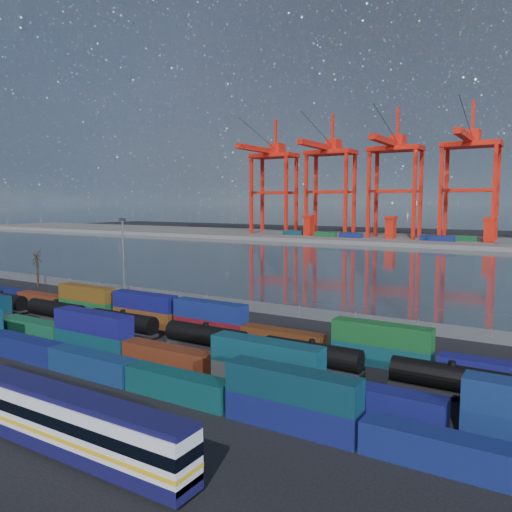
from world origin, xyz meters
The scene contains 13 objects.
ground centered at (0.00, 0.00, 0.00)m, with size 700.00×700.00×0.00m, color black.
harbor_water centered at (0.00, 105.00, 0.01)m, with size 700.00×700.00×0.00m, color #28323A.
far_quay centered at (0.00, 210.00, 1.00)m, with size 700.00×70.00×2.00m, color #514F4C.
container_row_south centered at (-4.53, -10.32, 2.05)m, with size 139.20×2.51×5.35m.
container_row_mid centered at (-1.11, -3.89, 2.08)m, with size 142.13×2.55×5.43m.
container_row_north centered at (2.53, 10.56, 2.00)m, with size 140.57×2.45×5.22m.
tanker_string centered at (23.41, 4.28, 1.92)m, with size 136.45×2.67×3.83m.
waterfront_fence centered at (0.00, 28.00, 1.00)m, with size 160.12×0.12×2.20m.
bare_tree centered at (-58.08, 25.32, 4.46)m, with size 2.36×2.32×8.87m.
yard_light_mast centered at (-30.00, 26.00, 9.30)m, with size 1.60×0.40×16.60m.
gantry_cranes centered at (-7.50, 203.21, 41.26)m, with size 200.89×49.70×67.30m.
quay_containers centered at (-11.00, 195.46, 3.30)m, with size 172.58×10.99×2.60m.
straddle_carriers centered at (-2.50, 200.00, 7.82)m, with size 140.00×7.00×11.10m.
Camera 1 is at (47.50, -47.67, 19.69)m, focal length 35.00 mm.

